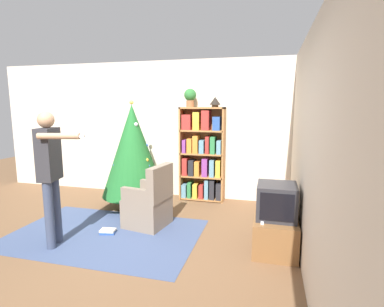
{
  "coord_description": "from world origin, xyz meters",
  "views": [
    {
      "loc": [
        1.63,
        -3.26,
        1.75
      ],
      "look_at": [
        0.51,
        1.0,
        1.05
      ],
      "focal_mm": 28.0,
      "sensor_mm": 36.0,
      "label": 1
    }
  ],
  "objects": [
    {
      "name": "area_rug",
      "position": [
        -0.53,
        0.21,
        0.0
      ],
      "size": [
        2.57,
        1.69,
        0.01
      ],
      "color": "#3D4C70",
      "rests_on": "ground_plane"
    },
    {
      "name": "potted_plant",
      "position": [
        0.19,
        2.07,
        1.92
      ],
      "size": [
        0.22,
        0.22,
        0.33
      ],
      "color": "#935B38",
      "rests_on": "bookshelf"
    },
    {
      "name": "wall_right",
      "position": [
        2.06,
        0.0,
        1.3
      ],
      "size": [
        0.1,
        8.0,
        2.6
      ],
      "color": "beige",
      "rests_on": "ground_plane"
    },
    {
      "name": "wall_back",
      "position": [
        0.0,
        2.28,
        1.3
      ],
      "size": [
        8.0,
        0.1,
        2.6
      ],
      "color": "beige",
      "rests_on": "ground_plane"
    },
    {
      "name": "armchair",
      "position": [
        -0.04,
        0.65,
        0.32
      ],
      "size": [
        0.66,
        0.65,
        0.92
      ],
      "rotation": [
        0.0,
        0.0,
        -1.74
      ],
      "color": "#7A6B5B",
      "rests_on": "ground_plane"
    },
    {
      "name": "standing_person",
      "position": [
        -0.96,
        -0.23,
        1.0
      ],
      "size": [
        0.69,
        0.46,
        1.69
      ],
      "rotation": [
        0.0,
        0.0,
        -1.36
      ],
      "color": "#38425B",
      "rests_on": "ground_plane"
    },
    {
      "name": "book_pile_by_chair",
      "position": [
        -0.5,
        0.24,
        0.03
      ],
      "size": [
        0.23,
        0.18,
        0.06
      ],
      "color": "#284C93",
      "rests_on": "ground_plane"
    },
    {
      "name": "bookshelf",
      "position": [
        0.42,
        2.06,
        0.84
      ],
      "size": [
        0.82,
        0.29,
        1.73
      ],
      "color": "#A8703D",
      "rests_on": "ground_plane"
    },
    {
      "name": "game_remote",
      "position": [
        1.58,
        0.13,
        0.43
      ],
      "size": [
        0.04,
        0.12,
        0.02
      ],
      "color": "white",
      "rests_on": "tv_stand"
    },
    {
      "name": "tv_stand",
      "position": [
        1.73,
        0.35,
        0.21
      ],
      "size": [
        0.51,
        0.74,
        0.42
      ],
      "color": "brown",
      "rests_on": "ground_plane"
    },
    {
      "name": "television",
      "position": [
        1.73,
        0.35,
        0.62
      ],
      "size": [
        0.46,
        0.49,
        0.41
      ],
      "color": "#28282D",
      "rests_on": "tv_stand"
    },
    {
      "name": "book_pile_near_tree",
      "position": [
        -0.18,
        1.08,
        0.03
      ],
      "size": [
        0.18,
        0.16,
        0.06
      ],
      "color": "orange",
      "rests_on": "ground_plane"
    },
    {
      "name": "table_lamp",
      "position": [
        0.65,
        2.07,
        1.83
      ],
      "size": [
        0.2,
        0.2,
        0.18
      ],
      "color": "#473828",
      "rests_on": "bookshelf"
    },
    {
      "name": "ground_plane",
      "position": [
        0.0,
        0.0,
        0.0
      ],
      "size": [
        14.0,
        14.0,
        0.0
      ],
      "primitive_type": "plane",
      "color": "brown"
    },
    {
      "name": "christmas_tree",
      "position": [
        -0.63,
        1.37,
        0.99
      ],
      "size": [
        1.08,
        1.08,
        1.85
      ],
      "color": "#4C3323",
      "rests_on": "ground_plane"
    }
  ]
}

